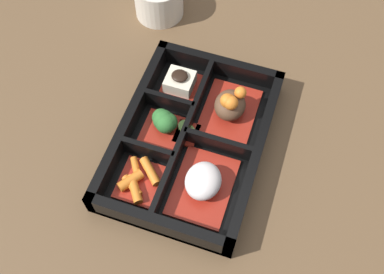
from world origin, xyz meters
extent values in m
plane|color=brown|center=(0.00, 0.00, 0.00)|extent=(3.00, 3.00, 0.00)
cube|color=black|center=(0.00, 0.00, 0.01)|extent=(0.30, 0.21, 0.01)
cube|color=black|center=(0.00, -0.10, 0.02)|extent=(0.30, 0.01, 0.04)
cube|color=black|center=(0.00, 0.10, 0.02)|extent=(0.30, 0.01, 0.04)
cube|color=black|center=(-0.14, 0.00, 0.02)|extent=(0.01, 0.21, 0.04)
cube|color=black|center=(0.14, 0.00, 0.02)|extent=(0.01, 0.21, 0.04)
cube|color=black|center=(0.00, -0.01, 0.02)|extent=(0.27, 0.01, 0.04)
cube|color=black|center=(-0.05, -0.05, 0.02)|extent=(0.01, 0.08, 0.04)
cube|color=black|center=(0.04, -0.05, 0.02)|extent=(0.01, 0.08, 0.04)
cube|color=black|center=(0.00, 0.04, 0.02)|extent=(0.01, 0.10, 0.04)
cube|color=maroon|center=(-0.07, 0.04, 0.01)|extent=(0.11, 0.08, 0.01)
ellipsoid|color=brown|center=(-0.07, 0.04, 0.03)|extent=(0.05, 0.05, 0.04)
sphere|color=orange|center=(-0.06, 0.04, 0.06)|extent=(0.02, 0.02, 0.02)
sphere|color=orange|center=(-0.08, 0.05, 0.06)|extent=(0.02, 0.02, 0.02)
sphere|color=orange|center=(-0.06, 0.04, 0.06)|extent=(0.02, 0.02, 0.02)
cube|color=maroon|center=(0.07, 0.04, 0.01)|extent=(0.11, 0.08, 0.01)
ellipsoid|color=silver|center=(0.07, 0.04, 0.03)|extent=(0.06, 0.05, 0.04)
cube|color=maroon|center=(-0.09, -0.05, 0.01)|extent=(0.07, 0.06, 0.01)
cube|color=beige|center=(-0.09, -0.05, 0.03)|extent=(0.04, 0.04, 0.02)
ellipsoid|color=black|center=(-0.09, -0.05, 0.04)|extent=(0.02, 0.03, 0.01)
cube|color=maroon|center=(0.00, -0.05, 0.01)|extent=(0.07, 0.06, 0.01)
sphere|color=#2D6B2D|center=(-0.01, -0.05, 0.03)|extent=(0.03, 0.03, 0.03)
sphere|color=#2D6B2D|center=(-0.01, -0.04, 0.03)|extent=(0.03, 0.03, 0.03)
sphere|color=#2D6B2D|center=(-0.02, -0.06, 0.03)|extent=(0.03, 0.03, 0.03)
sphere|color=#2D6B2D|center=(-0.01, -0.05, 0.03)|extent=(0.03, 0.03, 0.03)
sphere|color=#2D6B2D|center=(-0.01, -0.04, 0.03)|extent=(0.03, 0.03, 0.03)
cube|color=maroon|center=(0.09, -0.05, 0.01)|extent=(0.07, 0.06, 0.01)
cylinder|color=orange|center=(0.10, -0.05, 0.02)|extent=(0.04, 0.04, 0.01)
cylinder|color=orange|center=(0.09, -0.06, 0.02)|extent=(0.04, 0.03, 0.01)
cylinder|color=orange|center=(0.10, -0.06, 0.02)|extent=(0.03, 0.04, 0.01)
cylinder|color=orange|center=(0.07, -0.04, 0.02)|extent=(0.04, 0.04, 0.01)
cylinder|color=orange|center=(0.07, -0.06, 0.02)|extent=(0.03, 0.03, 0.01)
cube|color=maroon|center=(-0.01, -0.01, 0.01)|extent=(0.04, 0.03, 0.01)
cylinder|color=#75A84C|center=(-0.01, -0.01, 0.02)|extent=(0.02, 0.02, 0.01)
cylinder|color=#75A84C|center=(-0.02, -0.02, 0.02)|extent=(0.02, 0.02, 0.01)
camera|label=1|loc=(0.32, 0.11, 0.60)|focal=42.00mm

